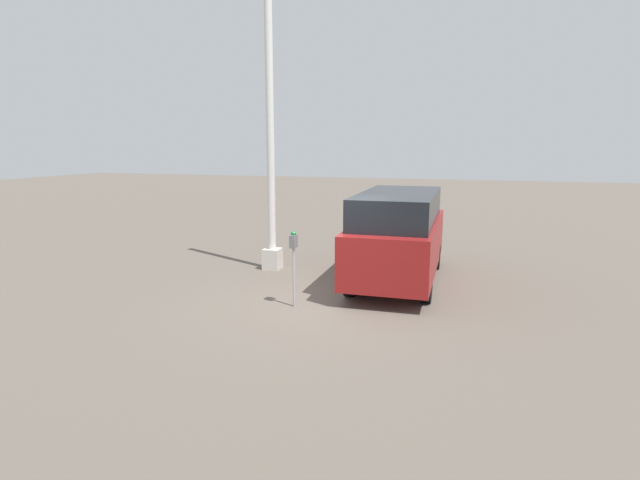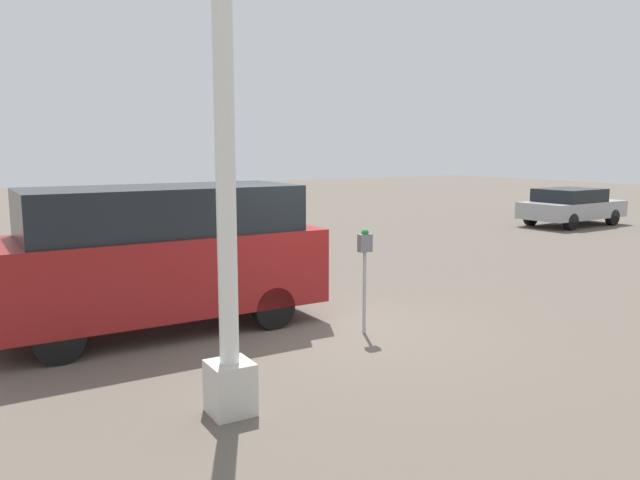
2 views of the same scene
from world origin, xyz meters
The scene contains 5 objects.
ground_plane centered at (0.00, 0.00, 0.00)m, with size 80.00×80.00×0.00m, color #60564C.
parking_meter_near centered at (-0.39, 0.42, 1.15)m, with size 0.21×0.12×1.57m.
parking_meter_far centered at (7.13, 0.55, 1.04)m, with size 0.21×0.12×1.42m.
lamp_post centered at (2.41, 2.05, 2.76)m, with size 0.44×0.44×7.03m.
parked_van centered at (2.16, -1.31, 1.16)m, with size 4.95×1.91×2.17m.
Camera 1 is at (-9.60, -2.96, 3.26)m, focal length 28.00 mm.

